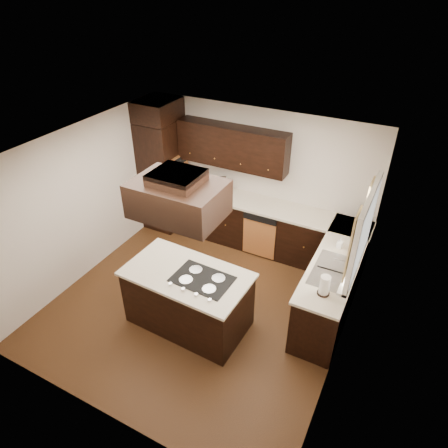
{
  "coord_description": "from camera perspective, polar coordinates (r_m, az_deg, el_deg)",
  "views": [
    {
      "loc": [
        2.41,
        -3.87,
        4.42
      ],
      "look_at": [
        0.1,
        0.6,
        1.15
      ],
      "focal_mm": 32.0,
      "sensor_mm": 36.0,
      "label": 1
    }
  ],
  "objects": [
    {
      "name": "countertop_back",
      "position": [
        7.08,
        3.95,
        3.08
      ],
      "size": [
        2.93,
        0.63,
        0.04
      ],
      "primitive_type": "cube",
      "color": "beige",
      "rests_on": "base_cabinets_back"
    },
    {
      "name": "base_cabinets_back",
      "position": [
        7.33,
        3.86,
        0.02
      ],
      "size": [
        2.93,
        0.6,
        0.88
      ],
      "primitive_type": "cube",
      "color": "black",
      "rests_on": "floor"
    },
    {
      "name": "island_top",
      "position": [
        5.48,
        -5.35,
        -7.2
      ],
      "size": [
        1.75,
        1.03,
        0.04
      ],
      "primitive_type": "cube",
      "rotation": [
        0.0,
        0.0,
        -0.04
      ],
      "color": "beige",
      "rests_on": "island"
    },
    {
      "name": "sink_rim",
      "position": [
        5.67,
        15.3,
        -6.47
      ],
      "size": [
        0.52,
        0.84,
        0.01
      ],
      "primitive_type": "cube",
      "color": "silver",
      "rests_on": "countertop_right"
    },
    {
      "name": "ceiling",
      "position": [
        4.95,
        -4.29,
        10.18
      ],
      "size": [
        4.2,
        4.2,
        0.02
      ],
      "primitive_type": "cube",
      "color": "silver",
      "rests_on": "ground"
    },
    {
      "name": "curtain_left",
      "position": [
        4.86,
        17.77,
        -2.89
      ],
      "size": [
        0.02,
        0.34,
        0.9
      ],
      "primitive_type": "cube",
      "color": "#F9EEB8",
      "rests_on": "wall_right"
    },
    {
      "name": "oven_column",
      "position": [
        7.74,
        -8.66,
        6.89
      ],
      "size": [
        0.65,
        0.75,
        2.12
      ],
      "primitive_type": "cube",
      "color": "black",
      "rests_on": "floor"
    },
    {
      "name": "cooktop",
      "position": [
        5.35,
        -3.13,
        -7.87
      ],
      "size": [
        0.8,
        0.55,
        0.01
      ],
      "primitive_type": "cube",
      "rotation": [
        0.0,
        0.0,
        -0.04
      ],
      "color": "black",
      "rests_on": "island_top"
    },
    {
      "name": "hood_duct",
      "position": [
        4.51,
        -6.77,
        6.62
      ],
      "size": [
        0.55,
        0.5,
        0.13
      ],
      "primitive_type": "cube",
      "color": "black",
      "rests_on": "ceiling"
    },
    {
      "name": "wall_front",
      "position": [
        4.36,
        -18.56,
        -16.03
      ],
      "size": [
        4.2,
        0.02,
        2.5
      ],
      "primitive_type": "cube",
      "color": "beige",
      "rests_on": "ground"
    },
    {
      "name": "blender_pitcher",
      "position": [
        7.32,
        -2.69,
        6.43
      ],
      "size": [
        0.13,
        0.13,
        0.26
      ],
      "primitive_type": "cone",
      "color": "silver",
      "rests_on": "blender_base"
    },
    {
      "name": "window_pane",
      "position": [
        5.23,
        19.58,
        -1.16
      ],
      "size": [
        0.0,
        1.2,
        1.0
      ],
      "primitive_type": "cube",
      "color": "white",
      "rests_on": "wall_right"
    },
    {
      "name": "range_hood",
      "position": [
        4.64,
        -6.55,
        3.58
      ],
      "size": [
        1.05,
        0.72,
        0.42
      ],
      "primitive_type": "cube",
      "color": "black",
      "rests_on": "ceiling"
    },
    {
      "name": "paper_towel",
      "position": [
        5.2,
        14.17,
        -8.53
      ],
      "size": [
        0.15,
        0.15,
        0.28
      ],
      "primitive_type": "cylinder",
      "rotation": [
        0.0,
        0.0,
        -0.18
      ],
      "color": "white",
      "rests_on": "countertop_right"
    },
    {
      "name": "wall_back",
      "position": [
        7.19,
        4.86,
        6.71
      ],
      "size": [
        4.2,
        0.02,
        2.5
      ],
      "primitive_type": "cube",
      "color": "beige",
      "rests_on": "ground"
    },
    {
      "name": "blender_base",
      "position": [
        7.4,
        -2.66,
        5.19
      ],
      "size": [
        0.15,
        0.15,
        0.1
      ],
      "primitive_type": "cylinder",
      "color": "silver",
      "rests_on": "countertop_back"
    },
    {
      "name": "wall_right",
      "position": [
        5.02,
        17.7,
        -8.14
      ],
      "size": [
        0.02,
        4.2,
        2.5
      ],
      "primitive_type": "cube",
      "color": "beige",
      "rests_on": "ground"
    },
    {
      "name": "upper_cabinets",
      "position": [
        6.97,
        1.17,
        11.0
      ],
      "size": [
        2.0,
        0.34,
        0.72
      ],
      "primitive_type": "cube",
      "color": "black",
      "rests_on": "wall_back"
    },
    {
      "name": "spice_rack",
      "position": [
        7.22,
        -1.29,
        5.51
      ],
      "size": [
        0.4,
        0.26,
        0.33
      ],
      "primitive_type": "cube",
      "rotation": [
        0.0,
        0.0,
        0.44
      ],
      "color": "black",
      "rests_on": "countertop_back"
    },
    {
      "name": "curtain_right",
      "position": [
        5.57,
        19.59,
        1.66
      ],
      "size": [
        0.02,
        0.34,
        0.9
      ],
      "primitive_type": "cube",
      "color": "#F9EEB8",
      "rests_on": "wall_right"
    },
    {
      "name": "soap_bottle",
      "position": [
        6.09,
        16.25,
        -2.63
      ],
      "size": [
        0.09,
        0.09,
        0.17
      ],
      "primitive_type": "imported",
      "rotation": [
        0.0,
        0.0,
        -0.19
      ],
      "color": "white",
      "rests_on": "countertop_right"
    },
    {
      "name": "wall_left",
      "position": [
        6.75,
        -19.41,
        2.95
      ],
      "size": [
        0.02,
        4.2,
        2.5
      ],
      "primitive_type": "cube",
      "color": "beige",
      "rests_on": "ground"
    },
    {
      "name": "dishwasher_front",
      "position": [
        7.03,
        5.05,
        -2.04
      ],
      "size": [
        0.6,
        0.05,
        0.72
      ],
      "primitive_type": "cube",
      "color": "#BD6E37",
      "rests_on": "floor"
    },
    {
      "name": "floor",
      "position": [
        6.36,
        -3.35,
        -11.22
      ],
      "size": [
        4.2,
        4.2,
        0.02
      ],
      "primitive_type": "cube",
      "color": "brown",
      "rests_on": "ground"
    },
    {
      "name": "base_cabinets_right",
      "position": [
        6.25,
        15.45,
        -8.06
      ],
      "size": [
        0.6,
        2.4,
        0.88
      ],
      "primitive_type": "cube",
      "color": "black",
      "rests_on": "floor"
    },
    {
      "name": "mixing_bowl",
      "position": [
        7.53,
        -4.03,
        5.47
      ],
      "size": [
        0.31,
        0.31,
        0.06
      ],
      "primitive_type": "imported",
      "rotation": [
        0.0,
        0.0,
        0.38
      ],
      "color": "white",
      "rests_on": "countertop_back"
    },
    {
      "name": "wall_oven_face",
      "position": [
        7.53,
        -6.5,
        6.8
      ],
      "size": [
        0.05,
        0.62,
        0.78
      ],
      "primitive_type": "cube",
      "color": "#BD6E37",
      "rests_on": "oven_column"
    },
    {
      "name": "countertop_right",
      "position": [
        5.97,
        15.96,
        -4.68
      ],
      "size": [
        0.63,
        2.4,
        0.04
      ],
      "primitive_type": "cube",
      "color": "beige",
      "rests_on": "base_cabinets_right"
    },
    {
      "name": "island",
      "position": [
        5.78,
        -5.11,
        -10.68
      ],
      "size": [
        1.69,
        0.97,
        0.88
      ],
      "primitive_type": "cube",
      "rotation": [
        0.0,
        0.0,
        -0.04
      ],
      "color": "black",
      "rests_on": "floor"
    },
    {
      "name": "window_frame",
      "position": [
        5.23,
        19.28,
        -1.08
      ],
      "size": [
        0.06,
        1.32,
        1.12
      ],
      "primitive_type": "cube",
      "color": "white",
      "rests_on": "wall_right"
    }
  ]
}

